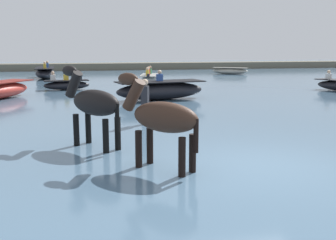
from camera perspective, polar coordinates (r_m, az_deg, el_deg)
ground_plane at (r=8.72m, az=11.86°, el=-7.61°), size 120.00×120.00×0.00m
water_surface at (r=18.08m, az=-0.95°, el=2.21°), size 90.00×90.00×0.26m
horse_lead_dark_bay at (r=7.97m, az=-0.88°, el=0.09°), size 1.53×1.65×2.09m
horse_trailing_black at (r=9.87m, az=-10.09°, el=2.07°), size 1.48×1.77×2.14m
boat_mid_channel at (r=23.22m, az=-13.61°, el=4.71°), size 2.50×1.15×0.99m
boat_mid_outer at (r=18.47m, az=-1.05°, el=4.05°), size 4.20×2.14×1.29m
boat_near_port at (r=31.62m, az=-16.34°, el=6.16°), size 1.48×3.94×1.25m
boat_distant_east at (r=35.18m, az=8.43°, el=6.62°), size 2.99×2.28×0.53m
boat_far_inshore at (r=24.94m, az=-2.47°, el=5.47°), size 1.74×3.08×1.12m
person_spectator_far at (r=12.65m, az=-3.13°, el=2.14°), size 0.30×0.37×1.63m
far_shoreline at (r=41.52m, az=-7.28°, el=7.07°), size 80.00×2.40×0.91m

